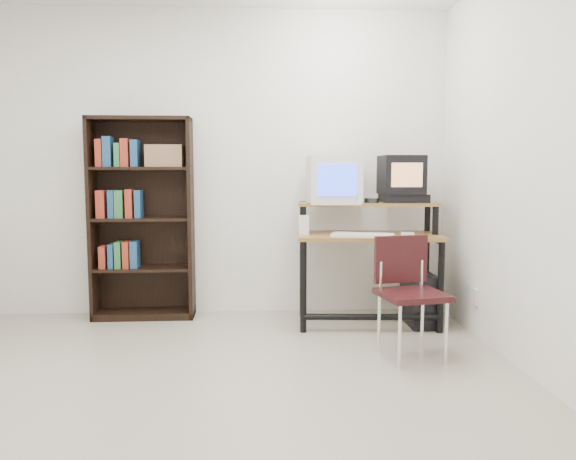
{
  "coord_description": "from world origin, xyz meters",
  "views": [
    {
      "loc": [
        0.37,
        -2.89,
        1.24
      ],
      "look_at": [
        0.58,
        1.1,
        0.82
      ],
      "focal_mm": 35.0,
      "sensor_mm": 36.0,
      "label": 1
    }
  ],
  "objects": [
    {
      "name": "floor",
      "position": [
        0.0,
        0.0,
        -0.01
      ],
      "size": [
        4.0,
        4.0,
        0.01
      ],
      "primitive_type": "cube",
      "color": "#BAB29A",
      "rests_on": "ground"
    },
    {
      "name": "back_wall",
      "position": [
        0.0,
        2.0,
        1.3
      ],
      "size": [
        4.0,
        0.01,
        2.6
      ],
      "primitive_type": "cube",
      "color": "white",
      "rests_on": "floor"
    },
    {
      "name": "front_wall",
      "position": [
        0.0,
        -2.0,
        1.3
      ],
      "size": [
        4.0,
        0.01,
        2.6
      ],
      "primitive_type": "cube",
      "color": "white",
      "rests_on": "floor"
    },
    {
      "name": "right_wall",
      "position": [
        2.0,
        0.0,
        1.3
      ],
      "size": [
        0.01,
        4.0,
        2.6
      ],
      "primitive_type": "cube",
      "color": "white",
      "rests_on": "floor"
    },
    {
      "name": "computer_desk",
      "position": [
        1.25,
        1.55,
        0.68
      ],
      "size": [
        1.16,
        0.64,
        0.98
      ],
      "rotation": [
        0.0,
        0.0,
        -0.07
      ],
      "color": "olive",
      "rests_on": "floor"
    },
    {
      "name": "crt_monitor",
      "position": [
        0.98,
        1.67,
        1.17
      ],
      "size": [
        0.42,
        0.43,
        0.39
      ],
      "rotation": [
        0.0,
        0.0,
        0.01
      ],
      "color": "silver",
      "rests_on": "computer_desk"
    },
    {
      "name": "vcr",
      "position": [
        1.55,
        1.62,
        1.01
      ],
      "size": [
        0.37,
        0.27,
        0.08
      ],
      "primitive_type": "cube",
      "rotation": [
        0.0,
        0.0,
        0.04
      ],
      "color": "black",
      "rests_on": "computer_desk"
    },
    {
      "name": "crt_tv",
      "position": [
        1.53,
        1.63,
        1.21
      ],
      "size": [
        0.34,
        0.34,
        0.31
      ],
      "rotation": [
        0.0,
        0.0,
        0.02
      ],
      "color": "black",
      "rests_on": "vcr"
    },
    {
      "name": "cd_spindle",
      "position": [
        1.28,
        1.57,
        0.99
      ],
      "size": [
        0.15,
        0.15,
        0.05
      ],
      "primitive_type": "cylinder",
      "rotation": [
        0.0,
        0.0,
        -0.3
      ],
      "color": "#26262B",
      "rests_on": "computer_desk"
    },
    {
      "name": "keyboard",
      "position": [
        1.17,
        1.38,
        0.74
      ],
      "size": [
        0.51,
        0.34,
        0.03
      ],
      "primitive_type": "cube",
      "rotation": [
        0.0,
        0.0,
        -0.31
      ],
      "color": "silver",
      "rests_on": "computer_desk"
    },
    {
      "name": "mousepad",
      "position": [
        1.54,
        1.42,
        0.72
      ],
      "size": [
        0.25,
        0.22,
        0.01
      ],
      "primitive_type": "cube",
      "rotation": [
        0.0,
        0.0,
        -0.2
      ],
      "color": "black",
      "rests_on": "computer_desk"
    },
    {
      "name": "mouse",
      "position": [
        1.54,
        1.41,
        0.74
      ],
      "size": [
        0.11,
        0.08,
        0.03
      ],
      "primitive_type": "cube",
      "rotation": [
        0.0,
        0.0,
        -0.21
      ],
      "color": "white",
      "rests_on": "mousepad"
    },
    {
      "name": "desk_speaker",
      "position": [
        0.73,
        1.51,
        0.8
      ],
      "size": [
        0.09,
        0.09,
        0.17
      ],
      "primitive_type": "cube",
      "rotation": [
        0.0,
        0.0,
        -0.22
      ],
      "color": "silver",
      "rests_on": "computer_desk"
    },
    {
      "name": "pc_tower",
      "position": [
        1.66,
        1.5,
        0.21
      ],
      "size": [
        0.2,
        0.45,
        0.42
      ],
      "primitive_type": "cube",
      "rotation": [
        0.0,
        0.0,
        0.01
      ],
      "color": "black",
      "rests_on": "floor"
    },
    {
      "name": "school_chair",
      "position": [
        1.36,
        0.74,
        0.49
      ],
      "size": [
        0.47,
        0.47,
        0.8
      ],
      "rotation": [
        0.0,
        0.0,
        0.19
      ],
      "color": "black",
      "rests_on": "floor"
    },
    {
      "name": "bookshelf",
      "position": [
        -0.6,
        1.85,
        0.86
      ],
      "size": [
        0.84,
        0.29,
        1.68
      ],
      "rotation": [
        0.0,
        0.0,
        0.01
      ],
      "color": "black",
      "rests_on": "floor"
    },
    {
      "name": "wall_outlet",
      "position": [
        1.99,
        1.15,
        0.3
      ],
      "size": [
        0.02,
        0.08,
        0.12
      ],
      "primitive_type": "cube",
      "color": "beige",
      "rests_on": "right_wall"
    }
  ]
}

